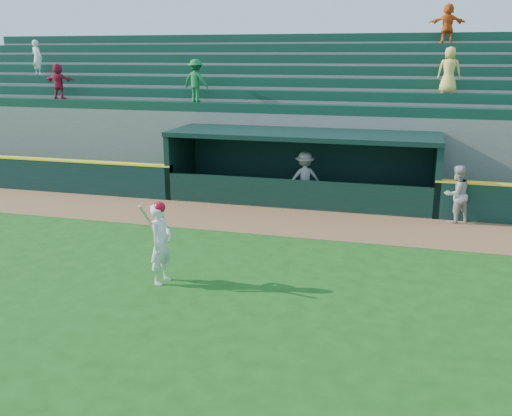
# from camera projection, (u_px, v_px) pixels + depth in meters

# --- Properties ---
(ground) EXTENTS (120.00, 120.00, 0.00)m
(ground) POSITION_uv_depth(u_px,v_px,m) (238.00, 279.00, 13.35)
(ground) COLOR #164D13
(ground) RESTS_ON ground
(warning_track) EXTENTS (40.00, 3.00, 0.01)m
(warning_track) POSITION_uv_depth(u_px,v_px,m) (284.00, 221.00, 17.91)
(warning_track) COLOR brown
(warning_track) RESTS_ON ground
(dugout_player_front) EXTENTS (1.11, 1.07, 1.80)m
(dugout_player_front) POSITION_uv_depth(u_px,v_px,m) (456.00, 194.00, 17.62)
(dugout_player_front) COLOR #AAAAA5
(dugout_player_front) RESTS_ON ground
(dugout_player_inside) EXTENTS (1.35, 1.07, 1.83)m
(dugout_player_inside) POSITION_uv_depth(u_px,v_px,m) (305.00, 178.00, 19.82)
(dugout_player_inside) COLOR #9E9E99
(dugout_player_inside) RESTS_ON ground
(dugout) EXTENTS (9.40, 2.80, 2.46)m
(dugout) POSITION_uv_depth(u_px,v_px,m) (303.00, 162.00, 20.44)
(dugout) COLOR slate
(dugout) RESTS_ON ground
(stands) EXTENTS (34.50, 6.33, 7.08)m
(stands) POSITION_uv_depth(u_px,v_px,m) (324.00, 119.00, 24.41)
(stands) COLOR slate
(stands) RESTS_ON ground
(batter_at_plate) EXTENTS (0.58, 0.83, 1.93)m
(batter_at_plate) POSITION_uv_depth(u_px,v_px,m) (161.00, 242.00, 12.91)
(batter_at_plate) COLOR silver
(batter_at_plate) RESTS_ON ground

